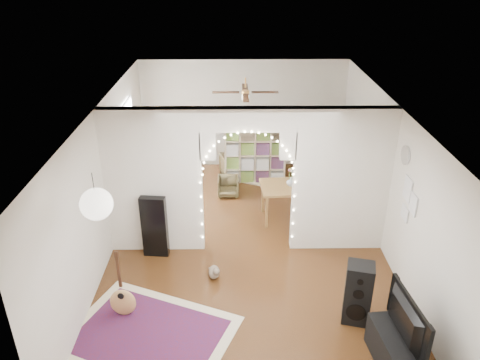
{
  "coord_description": "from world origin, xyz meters",
  "views": [
    {
      "loc": [
        -0.23,
        -7.36,
        5.0
      ],
      "look_at": [
        -0.13,
        0.3,
        1.24
      ],
      "focal_mm": 35.0,
      "sensor_mm": 36.0,
      "label": 1
    }
  ],
  "objects_px": {
    "media_console": "(394,352)",
    "dining_chair_right": "(235,165)",
    "bookcase": "(255,154)",
    "dining_table": "(291,189)",
    "floor_speaker": "(358,293)",
    "dining_chair_left": "(228,186)",
    "acoustic_guitar": "(122,292)"
  },
  "relations": [
    {
      "from": "media_console",
      "to": "dining_chair_right",
      "type": "xyz_separation_m",
      "value": [
        -2.09,
        5.9,
        0.03
      ]
    },
    {
      "from": "media_console",
      "to": "dining_chair_right",
      "type": "height_order",
      "value": "dining_chair_right"
    },
    {
      "from": "floor_speaker",
      "to": "dining_chair_left",
      "type": "xyz_separation_m",
      "value": [
        -1.94,
        4.02,
        -0.28
      ]
    },
    {
      "from": "acoustic_guitar",
      "to": "media_console",
      "type": "distance_m",
      "value": 3.92
    },
    {
      "from": "dining_chair_left",
      "to": "dining_chair_right",
      "type": "bearing_deg",
      "value": 81.32
    },
    {
      "from": "dining_chair_left",
      "to": "media_console",
      "type": "bearing_deg",
      "value": -65.87
    },
    {
      "from": "floor_speaker",
      "to": "dining_table",
      "type": "relative_size",
      "value": 0.8
    },
    {
      "from": "acoustic_guitar",
      "to": "media_console",
      "type": "height_order",
      "value": "acoustic_guitar"
    },
    {
      "from": "bookcase",
      "to": "dining_table",
      "type": "relative_size",
      "value": 1.17
    },
    {
      "from": "acoustic_guitar",
      "to": "dining_chair_right",
      "type": "bearing_deg",
      "value": 81.89
    },
    {
      "from": "acoustic_guitar",
      "to": "dining_table",
      "type": "bearing_deg",
      "value": 56.16
    },
    {
      "from": "acoustic_guitar",
      "to": "dining_chair_left",
      "type": "distance_m",
      "value": 4.18
    },
    {
      "from": "media_console",
      "to": "dining_table",
      "type": "height_order",
      "value": "dining_table"
    },
    {
      "from": "dining_table",
      "to": "dining_chair_left",
      "type": "relative_size",
      "value": 2.61
    },
    {
      "from": "acoustic_guitar",
      "to": "dining_table",
      "type": "relative_size",
      "value": 0.79
    },
    {
      "from": "dining_table",
      "to": "dining_chair_left",
      "type": "bearing_deg",
      "value": 136.91
    },
    {
      "from": "dining_chair_left",
      "to": "bookcase",
      "type": "bearing_deg",
      "value": 46.84
    },
    {
      "from": "bookcase",
      "to": "dining_chair_right",
      "type": "relative_size",
      "value": 2.34
    },
    {
      "from": "floor_speaker",
      "to": "bookcase",
      "type": "distance_m",
      "value": 4.89
    },
    {
      "from": "acoustic_guitar",
      "to": "dining_chair_right",
      "type": "height_order",
      "value": "acoustic_guitar"
    },
    {
      "from": "acoustic_guitar",
      "to": "media_console",
      "type": "bearing_deg",
      "value": -4.19
    },
    {
      "from": "acoustic_guitar",
      "to": "dining_chair_right",
      "type": "relative_size",
      "value": 1.58
    },
    {
      "from": "floor_speaker",
      "to": "bookcase",
      "type": "bearing_deg",
      "value": 120.21
    },
    {
      "from": "floor_speaker",
      "to": "dining_chair_left",
      "type": "distance_m",
      "value": 4.48
    },
    {
      "from": "dining_chair_right",
      "to": "media_console",
      "type": "bearing_deg",
      "value": -88.51
    },
    {
      "from": "media_console",
      "to": "dining_chair_right",
      "type": "bearing_deg",
      "value": 103.42
    },
    {
      "from": "acoustic_guitar",
      "to": "floor_speaker",
      "type": "height_order",
      "value": "acoustic_guitar"
    },
    {
      "from": "bookcase",
      "to": "acoustic_guitar",
      "type": "bearing_deg",
      "value": -91.69
    },
    {
      "from": "bookcase",
      "to": "dining_table",
      "type": "height_order",
      "value": "bookcase"
    },
    {
      "from": "floor_speaker",
      "to": "media_console",
      "type": "xyz_separation_m",
      "value": [
        0.29,
        -0.89,
        -0.25
      ]
    },
    {
      "from": "acoustic_guitar",
      "to": "dining_chair_left",
      "type": "xyz_separation_m",
      "value": [
        1.55,
        3.88,
        -0.21
      ]
    },
    {
      "from": "acoustic_guitar",
      "to": "bookcase",
      "type": "height_order",
      "value": "bookcase"
    }
  ]
}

